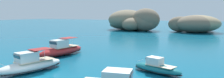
{
  "coord_description": "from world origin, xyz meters",
  "views": [
    {
      "loc": [
        17.71,
        -14.81,
        7.14
      ],
      "look_at": [
        0.55,
        18.62,
        2.54
      ],
      "focal_mm": 33.31,
      "sensor_mm": 36.0,
      "label": 1
    }
  ],
  "objects_px": {
    "motorboat_teal": "(157,68)",
    "islet_small": "(194,24)",
    "motorboat_red": "(61,50)",
    "islet_large": "(133,21)",
    "motorboat_white": "(30,65)"
  },
  "relations": [
    {
      "from": "islet_large",
      "to": "motorboat_white",
      "type": "height_order",
      "value": "islet_large"
    },
    {
      "from": "islet_small",
      "to": "motorboat_red",
      "type": "xyz_separation_m",
      "value": [
        -15.5,
        -58.79,
        -2.08
      ]
    },
    {
      "from": "islet_small",
      "to": "motorboat_white",
      "type": "distance_m",
      "value": 69.56
    },
    {
      "from": "motorboat_teal",
      "to": "motorboat_red",
      "type": "xyz_separation_m",
      "value": [
        -17.41,
        3.01,
        0.29
      ]
    },
    {
      "from": "islet_small",
      "to": "motorboat_teal",
      "type": "bearing_deg",
      "value": -88.23
    },
    {
      "from": "islet_large",
      "to": "motorboat_red",
      "type": "xyz_separation_m",
      "value": [
        9.77,
        -58.54,
        -2.96
      ]
    },
    {
      "from": "islet_large",
      "to": "motorboat_white",
      "type": "xyz_separation_m",
      "value": [
        13.19,
        -68.22,
        -3.03
      ]
    },
    {
      "from": "motorboat_red",
      "to": "islet_small",
      "type": "bearing_deg",
      "value": 75.23
    },
    {
      "from": "motorboat_white",
      "to": "motorboat_teal",
      "type": "relative_size",
      "value": 1.33
    },
    {
      "from": "motorboat_teal",
      "to": "islet_small",
      "type": "bearing_deg",
      "value": 91.77
    },
    {
      "from": "motorboat_red",
      "to": "islet_large",
      "type": "bearing_deg",
      "value": 99.48
    },
    {
      "from": "motorboat_red",
      "to": "motorboat_teal",
      "type": "bearing_deg",
      "value": -9.81
    },
    {
      "from": "islet_large",
      "to": "islet_small",
      "type": "xyz_separation_m",
      "value": [
        25.27,
        0.25,
        -0.88
      ]
    },
    {
      "from": "motorboat_white",
      "to": "motorboat_teal",
      "type": "xyz_separation_m",
      "value": [
        14.0,
        6.67,
        -0.21
      ]
    },
    {
      "from": "motorboat_white",
      "to": "motorboat_red",
      "type": "distance_m",
      "value": 10.26
    }
  ]
}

